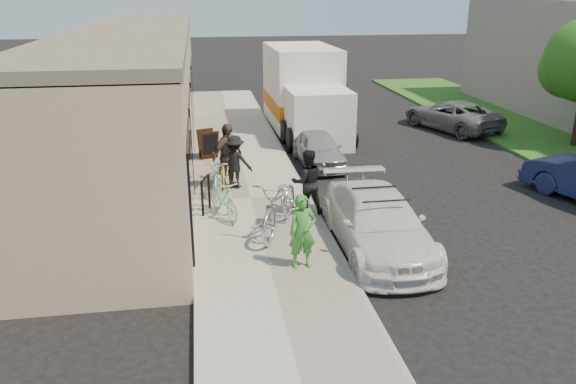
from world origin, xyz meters
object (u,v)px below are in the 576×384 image
sedan_white (377,222)px  cruiser_bike_c (222,165)px  sedan_silver (319,149)px  far_car_gray (452,115)px  cruiser_bike_a (224,198)px  bike_rack (206,191)px  bystander_b (227,156)px  bystander_a (235,162)px  sandwich_board (208,144)px  man_standing (307,182)px  cruiser_bike_b (218,175)px  tandem_bike (280,204)px  woman_rider (302,232)px  moving_truck (304,94)px

sedan_white → cruiser_bike_c: sedan_white is taller
sedan_silver → far_car_gray: bearing=30.5°
sedan_white → cruiser_bike_a: size_ratio=2.72×
bike_rack → cruiser_bike_a: size_ratio=0.56×
bystander_b → bike_rack: bearing=-152.2°
cruiser_bike_c → bystander_a: bystander_a is taller
sandwich_board → bystander_b: (0.47, -2.97, 0.43)m
sedan_silver → man_standing: (-1.22, -4.40, 0.42)m
man_standing → cruiser_bike_b: bearing=-46.9°
bike_rack → tandem_bike: (1.65, -1.47, 0.10)m
bike_rack → sandwich_board: (0.18, 4.74, -0.07)m
woman_rider → moving_truck: bearing=73.3°
far_car_gray → tandem_bike: (-8.41, -9.40, 0.21)m
far_car_gray → tandem_bike: tandem_bike is taller
sandwich_board → far_car_gray: bearing=-2.0°
sedan_silver → tandem_bike: size_ratio=1.30×
sedan_silver → cruiser_bike_b: size_ratio=1.81×
sedan_white → woman_rider: (-1.82, -0.86, 0.27)m
sedan_white → sedan_silver: size_ratio=1.37×
far_car_gray → cruiser_bike_a: (-9.64, -8.31, 0.04)m
moving_truck → cruiser_bike_b: size_ratio=3.77×
cruiser_bike_b → cruiser_bike_c: cruiser_bike_c is taller
sedan_white → bystander_a: 5.02m
sedan_white → woman_rider: 2.03m
woman_rider → bystander_b: (-1.18, 5.07, 0.15)m
sedan_white → tandem_bike: (-1.99, 0.97, 0.16)m
tandem_bike → woman_rider: size_ratio=1.63×
moving_truck → cruiser_bike_b: moving_truck is taller
woman_rider → cruiser_bike_a: woman_rider is taller
sedan_silver → cruiser_bike_a: cruiser_bike_a is taller
man_standing → bystander_b: bearing=-54.5°
sandwich_board → bystander_a: bearing=-97.3°
far_car_gray → sandwich_board: bearing=-2.1°
bystander_a → moving_truck: bearing=-93.0°
moving_truck → cruiser_bike_c: 7.59m
far_car_gray → bystander_a: bearing=14.0°
sedan_white → cruiser_bike_c: (-3.14, 4.60, 0.06)m
tandem_bike → cruiser_bike_b: 3.25m
sandwich_board → sedan_white: (3.47, -7.19, 0.01)m
sedan_silver → moving_truck: 4.99m
tandem_bike → woman_rider: woman_rider is taller
far_car_gray → bystander_a: size_ratio=2.86×
far_car_gray → cruiser_bike_a: 12.73m
cruiser_bike_c → cruiser_bike_b: bearing=-101.7°
sandwich_board → man_standing: size_ratio=0.58×
sedan_silver → far_car_gray: (6.38, 4.02, 0.05)m
bike_rack → man_standing: size_ratio=0.56×
woman_rider → cruiser_bike_c: bearing=97.6°
cruiser_bike_c → bystander_b: 0.54m
bystander_b → tandem_bike: bearing=-114.9°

